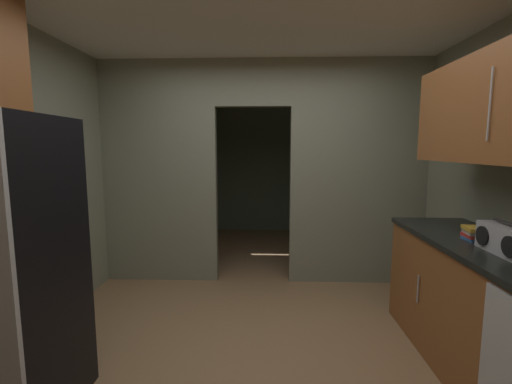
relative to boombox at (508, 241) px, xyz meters
name	(u,v)px	position (x,y,z in m)	size (l,w,h in m)	color
ground	(259,367)	(-1.52, 0.25, -1.03)	(20.00, 20.00, 0.00)	#93704C
kitchen_overhead_slab	(261,16)	(-1.52, 0.75, 1.59)	(4.16, 7.39, 0.06)	silver
kitchen_partition	(265,168)	(-1.49, 1.94, 0.32)	(3.76, 0.12, 2.58)	gray
adjoining_room_shell	(264,166)	(-1.52, 3.79, 0.26)	(3.76, 2.66, 2.58)	slate
lower_cabinet_run	(501,324)	(0.03, 0.04, -0.56)	(0.65, 2.20, 0.94)	brown
boombox	(508,241)	(0.00, 0.00, 0.00)	(0.16, 0.42, 0.20)	#B2B2B7
book_stack	(473,233)	(-0.01, 0.33, -0.03)	(0.13, 0.18, 0.10)	#2D609E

